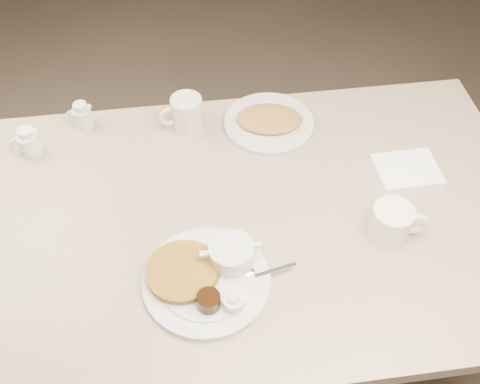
{
  "coord_description": "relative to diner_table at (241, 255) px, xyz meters",
  "views": [
    {
      "loc": [
        -0.12,
        -0.85,
        1.85
      ],
      "look_at": [
        0.0,
        0.02,
        0.82
      ],
      "focal_mm": 41.79,
      "sensor_mm": 36.0,
      "label": 1
    }
  ],
  "objects": [
    {
      "name": "diner_table",
      "position": [
        0.0,
        0.0,
        0.0
      ],
      "size": [
        1.5,
        0.9,
        0.75
      ],
      "color": "tan",
      "rests_on": "ground"
    },
    {
      "name": "main_plate",
      "position": [
        -0.1,
        -0.17,
        0.19
      ],
      "size": [
        0.36,
        0.31,
        0.07
      ],
      "color": "silver",
      "rests_on": "diner_table"
    },
    {
      "name": "coffee_mug_near",
      "position": [
        0.35,
        -0.1,
        0.22
      ],
      "size": [
        0.15,
        0.11,
        0.09
      ],
      "color": "white",
      "rests_on": "diner_table"
    },
    {
      "name": "napkin",
      "position": [
        0.46,
        0.09,
        0.18
      ],
      "size": [
        0.17,
        0.13,
        0.02
      ],
      "color": "white",
      "rests_on": "diner_table"
    },
    {
      "name": "coffee_mug_far",
      "position": [
        -0.11,
        0.35,
        0.22
      ],
      "size": [
        0.13,
        0.1,
        0.1
      ],
      "color": "beige",
      "rests_on": "diner_table"
    },
    {
      "name": "creamer_left",
      "position": [
        -0.54,
        0.3,
        0.21
      ],
      "size": [
        0.09,
        0.07,
        0.08
      ],
      "color": "white",
      "rests_on": "diner_table"
    },
    {
      "name": "creamer_right",
      "position": [
        -0.4,
        0.39,
        0.21
      ],
      "size": [
        0.08,
        0.07,
        0.08
      ],
      "color": "silver",
      "rests_on": "diner_table"
    },
    {
      "name": "hash_plate",
      "position": [
        0.12,
        0.32,
        0.18
      ],
      "size": [
        0.3,
        0.3,
        0.04
      ],
      "color": "#BCBCB9",
      "rests_on": "diner_table"
    }
  ]
}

